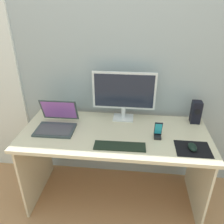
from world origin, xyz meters
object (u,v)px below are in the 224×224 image
(monitor, at_px, (124,94))
(fishbowl, at_px, (68,109))
(speaker_right, at_px, (196,112))
(phone_in_dock, at_px, (158,132))
(keyboard_external, at_px, (120,146))
(laptop, at_px, (57,123))
(mouse, at_px, (192,147))

(monitor, distance_m, fishbowl, 0.54)
(speaker_right, relative_size, phone_in_dock, 1.42)
(monitor, bearing_deg, keyboard_external, -89.79)
(laptop, distance_m, keyboard_external, 0.59)
(phone_in_dock, bearing_deg, mouse, -27.68)
(laptop, height_order, fishbowl, laptop)
(mouse, relative_size, phone_in_dock, 0.72)
(keyboard_external, bearing_deg, laptop, 157.47)
(speaker_right, relative_size, laptop, 0.62)
(mouse, bearing_deg, speaker_right, 70.86)
(laptop, height_order, phone_in_dock, laptop)
(fishbowl, xyz_separation_m, mouse, (1.04, -0.42, -0.05))
(keyboard_external, relative_size, phone_in_dock, 2.75)
(fishbowl, height_order, keyboard_external, fishbowl)
(fishbowl, bearing_deg, keyboard_external, -40.56)
(monitor, relative_size, phone_in_dock, 3.92)
(speaker_right, bearing_deg, laptop, -169.22)
(mouse, distance_m, phone_in_dock, 0.27)
(speaker_right, bearing_deg, fishbowl, 179.71)
(speaker_right, distance_m, mouse, 0.43)
(laptop, bearing_deg, fishbowl, 82.07)
(mouse, bearing_deg, fishbowl, 152.75)
(monitor, bearing_deg, phone_in_dock, -44.83)
(laptop, bearing_deg, monitor, 22.22)
(laptop, xyz_separation_m, fishbowl, (0.03, 0.23, 0.02))
(mouse, bearing_deg, monitor, 136.60)
(keyboard_external, bearing_deg, fishbowl, 138.13)
(speaker_right, bearing_deg, monitor, -180.00)
(monitor, height_order, mouse, monitor)
(phone_in_dock, bearing_deg, fishbowl, 160.06)
(fishbowl, bearing_deg, monitor, -0.64)
(fishbowl, relative_size, keyboard_external, 0.37)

